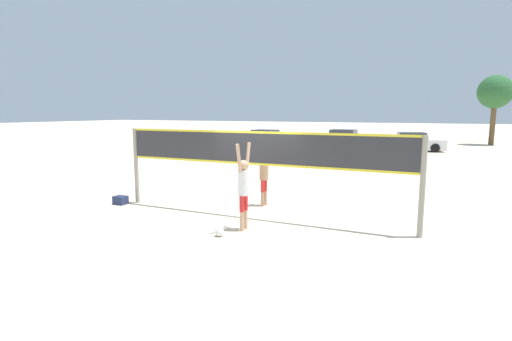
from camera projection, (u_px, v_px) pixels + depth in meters
name	position (u px, v px, depth m)	size (l,w,h in m)	color
ground_plane	(256.00, 217.00, 11.19)	(200.00, 200.00, 0.00)	beige
volleyball_net	(256.00, 157.00, 10.94)	(8.65, 0.13, 2.40)	gray
player_spiker	(244.00, 185.00, 9.81)	(0.28, 0.71, 2.18)	tan
player_blocker	(264.00, 172.00, 12.39)	(0.28, 0.69, 2.03)	tan
volleyball	(219.00, 232.00, 9.45)	(0.22, 0.22, 0.22)	white
gear_bag	(120.00, 200.00, 12.73)	(0.40, 0.31, 0.26)	navy
parked_car_near	(267.00, 138.00, 35.99)	(4.75, 2.34, 1.31)	silver
parked_car_mid	(413.00, 143.00, 29.92)	(4.54, 2.79, 1.39)	silver
parked_car_far	(345.00, 138.00, 34.61)	(4.68, 2.02, 1.40)	silver
tree_left_cluster	(495.00, 93.00, 34.77)	(2.90, 2.90, 6.09)	brown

